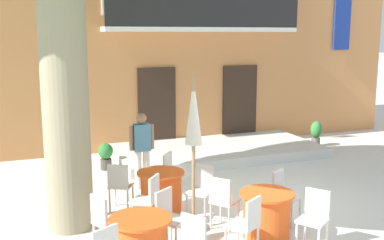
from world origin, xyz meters
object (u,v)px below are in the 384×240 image
(cafe_chair_near_tree_0, at_px, (120,183))
(cafe_chair_front_0, at_px, (169,215))
(cafe_chair_middle_2, at_px, (247,222))
(ground_planter_left, at_px, (106,155))
(cafe_table_near_tree, at_px, (161,191))
(cafe_chair_middle_1, at_px, (223,199))
(cafe_chair_middle_3, at_px, (314,215))
(cafe_chair_front_1, at_px, (105,220))
(pedestrian_near_entrance, at_px, (142,146))
(cafe_umbrella, at_px, (194,131))
(cafe_table_middle, at_px, (267,215))
(cafe_chair_middle_0, at_px, (283,193))
(cafe_chair_near_tree_1, at_px, (148,198))
(cafe_chair_near_tree_2, at_px, (201,188))
(cafe_chair_near_tree_3, at_px, (173,172))
(ground_planter_right, at_px, (316,133))

(cafe_chair_near_tree_0, xyz_separation_m, cafe_chair_front_0, (0.36, -1.78, 0.00))
(cafe_chair_middle_2, xyz_separation_m, ground_planter_left, (-1.05, 5.25, -0.17))
(cafe_table_near_tree, distance_m, cafe_chair_near_tree_0, 0.77)
(cafe_chair_middle_2, distance_m, cafe_chair_front_0, 1.17)
(cafe_chair_middle_1, bearing_deg, cafe_chair_middle_3, -48.99)
(cafe_chair_front_1, relative_size, pedestrian_near_entrance, 0.56)
(cafe_table_near_tree, height_order, ground_planter_left, cafe_table_near_tree)
(cafe_chair_front_0, relative_size, cafe_umbrella, 0.36)
(cafe_table_middle, bearing_deg, cafe_chair_middle_3, -50.44)
(cafe_chair_near_tree_0, xyz_separation_m, pedestrian_near_entrance, (0.72, 1.12, 0.38))
(cafe_chair_middle_2, bearing_deg, pedestrian_near_entrance, 99.55)
(cafe_chair_middle_2, bearing_deg, cafe_chair_middle_0, 38.16)
(cafe_chair_middle_2, relative_size, cafe_chair_middle_3, 1.00)
(cafe_chair_middle_1, height_order, cafe_chair_middle_3, same)
(cafe_table_near_tree, height_order, cafe_chair_middle_2, cafe_chair_middle_2)
(cafe_chair_near_tree_1, bearing_deg, cafe_chair_front_1, -141.03)
(cafe_chair_middle_3, bearing_deg, cafe_chair_near_tree_2, 121.41)
(cafe_chair_front_1, distance_m, pedestrian_near_entrance, 3.04)
(cafe_chair_middle_1, bearing_deg, ground_planter_left, 105.03)
(cafe_chair_front_1, bearing_deg, cafe_table_near_tree, 46.23)
(cafe_chair_middle_2, distance_m, cafe_chair_middle_3, 1.08)
(cafe_chair_near_tree_2, bearing_deg, cafe_chair_near_tree_0, 149.66)
(cafe_chair_middle_2, relative_size, cafe_chair_front_1, 1.00)
(cafe_chair_near_tree_1, relative_size, cafe_umbrella, 0.36)
(cafe_chair_near_tree_3, height_order, pedestrian_near_entrance, pedestrian_near_entrance)
(cafe_chair_front_1, bearing_deg, cafe_chair_near_tree_0, 70.63)
(cafe_umbrella, bearing_deg, cafe_chair_middle_2, -73.71)
(cafe_table_middle, distance_m, cafe_chair_middle_2, 0.77)
(cafe_chair_near_tree_2, distance_m, pedestrian_near_entrance, 1.99)
(cafe_chair_front_1, xyz_separation_m, ground_planter_left, (0.84, 4.42, -0.17))
(cafe_chair_middle_0, height_order, cafe_umbrella, cafe_umbrella)
(cafe_table_middle, distance_m, ground_planter_right, 6.70)
(cafe_table_near_tree, distance_m, cafe_chair_middle_3, 2.84)
(cafe_chair_middle_3, bearing_deg, cafe_chair_middle_2, 173.69)
(cafe_chair_front_0, bearing_deg, cafe_chair_middle_3, -21.11)
(cafe_umbrella, bearing_deg, cafe_chair_near_tree_3, 84.18)
(cafe_chair_near_tree_3, bearing_deg, cafe_chair_front_1, -131.19)
(cafe_chair_middle_3, distance_m, cafe_umbrella, 2.26)
(cafe_chair_front_1, xyz_separation_m, cafe_umbrella, (1.53, 0.38, 1.14))
(cafe_chair_near_tree_0, xyz_separation_m, cafe_chair_near_tree_3, (1.12, 0.32, 0.00))
(cafe_chair_middle_3, distance_m, ground_planter_left, 5.78)
(cafe_chair_middle_3, xyz_separation_m, pedestrian_near_entrance, (-1.67, 3.68, 0.38))
(cafe_chair_front_0, xyz_separation_m, cafe_umbrella, (0.60, 0.55, 1.14))
(cafe_chair_near_tree_2, height_order, cafe_umbrella, cafe_umbrella)
(cafe_chair_near_tree_0, distance_m, ground_planter_right, 7.07)
(cafe_chair_front_1, bearing_deg, pedestrian_near_entrance, 64.72)
(cafe_chair_middle_0, bearing_deg, cafe_chair_near_tree_1, 165.27)
(cafe_chair_middle_2, height_order, cafe_umbrella, cafe_umbrella)
(cafe_chair_near_tree_1, bearing_deg, cafe_umbrella, -23.77)
(cafe_chair_middle_3, bearing_deg, ground_planter_right, 54.18)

